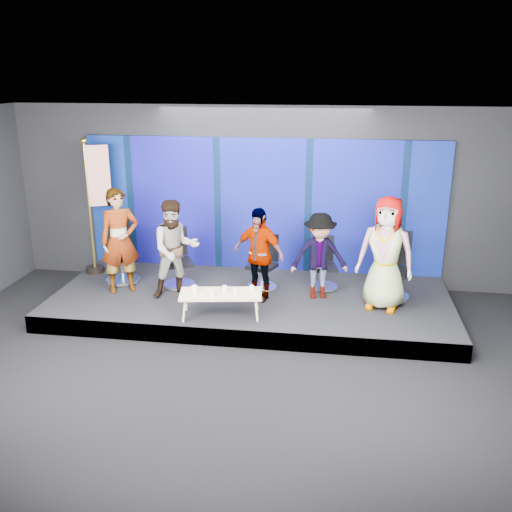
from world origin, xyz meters
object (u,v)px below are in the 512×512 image
object	(u,v)px
panelist_e	(386,253)
mug_a	(195,289)
chair_b	(178,267)
coffee_table	(221,295)
chair_c	(263,271)
mug_b	(212,293)
mug_c	(225,289)
chair_a	(121,262)
panelist_c	(258,254)
mug_e	(252,288)
chair_d	(324,271)
panelist_a	(120,241)
chair_e	(392,277)
flag_stand	(96,203)
panelist_b	(175,249)
panelist_d	(319,256)
mug_d	(236,292)

from	to	relation	value
panelist_e	mug_a	bearing A→B (deg)	-149.36
chair_b	coffee_table	world-z (taller)	chair_b
coffee_table	mug_a	distance (m)	0.43
chair_c	panelist_e	world-z (taller)	panelist_e
mug_b	mug_c	xyz separation A→B (m)	(0.16, 0.22, -0.01)
chair_a	mug_c	xyz separation A→B (m)	(2.24, -1.25, 0.07)
panelist_c	panelist_e	xyz separation A→B (m)	(2.12, -0.10, 0.14)
mug_c	coffee_table	bearing A→B (deg)	-123.37
mug_e	panelist_c	bearing A→B (deg)	88.93
panelist_c	chair_d	world-z (taller)	panelist_c
chair_b	panelist_c	size ratio (longest dim) A/B	0.66
mug_c	panelist_a	bearing A→B (deg)	159.03
chair_c	coffee_table	world-z (taller)	chair_c
panelist_c	chair_d	size ratio (longest dim) A/B	1.74
chair_b	coffee_table	xyz separation A→B (m)	(1.06, -1.25, 0.02)
chair_c	mug_e	xyz separation A→B (m)	(-0.03, -1.17, 0.11)
coffee_table	mug_c	bearing A→B (deg)	56.63
chair_e	flag_stand	bearing A→B (deg)	-169.30
chair_a	mug_e	world-z (taller)	chair_a
chair_a	chair_d	distance (m)	3.80
panelist_c	mug_a	distance (m)	1.32
chair_b	flag_stand	xyz separation A→B (m)	(-1.72, 0.51, 1.04)
mug_a	chair_b	bearing A→B (deg)	116.58
panelist_b	panelist_c	world-z (taller)	panelist_b
mug_a	mug_e	distance (m)	0.92
panelist_b	panelist_d	bearing A→B (deg)	-19.75
chair_e	coffee_table	size ratio (longest dim) A/B	0.85
chair_e	coffee_table	world-z (taller)	chair_e
chair_b	mug_a	distance (m)	1.44
chair_e	flag_stand	distance (m)	5.70
chair_b	chair_a	bearing A→B (deg)	149.51
panelist_a	flag_stand	distance (m)	1.29
panelist_e	chair_a	bearing A→B (deg)	-170.65
panelist_d	mug_c	bearing A→B (deg)	-157.36
chair_b	mug_d	xyz separation A→B (m)	(1.32, -1.29, 0.10)
mug_b	flag_stand	xyz separation A→B (m)	(-2.67, 1.91, 0.94)
mug_b	flag_stand	size ratio (longest dim) A/B	0.04
mug_b	mug_c	world-z (taller)	mug_b
panelist_d	mug_e	distance (m)	1.40
chair_d	mug_b	size ratio (longest dim) A/B	8.93
panelist_e	mug_c	world-z (taller)	panelist_e
chair_d	mug_c	xyz separation A→B (m)	(-1.55, -1.47, 0.14)
chair_a	mug_e	bearing A→B (deg)	-54.14
panelist_a	coffee_table	bearing A→B (deg)	-54.27
panelist_b	chair_c	bearing A→B (deg)	-4.52
chair_c	chair_d	size ratio (longest dim) A/B	1.07
panelist_a	panelist_d	bearing A→B (deg)	-27.75
panelist_d	panelist_e	distance (m)	1.15
panelist_a	panelist_d	distance (m)	3.53
panelist_a	chair_e	xyz separation A→B (m)	(4.79, 0.37, -0.55)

